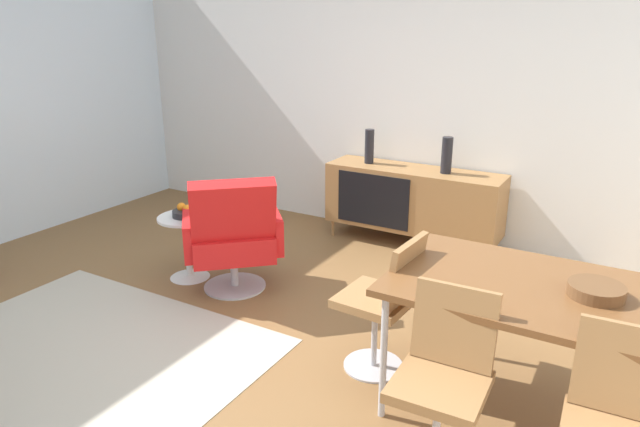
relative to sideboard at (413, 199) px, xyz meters
The scene contains 13 objects.
ground_plane 2.35m from the sideboard, 94.18° to the right, with size 8.32×8.32×0.00m, color brown.
wall_back 1.02m from the sideboard, 119.11° to the left, with size 6.80×0.12×2.80m, color silver.
sideboard is the anchor object (origin of this frame).
vase_cobalt 0.53m from the sideboard, ahead, with size 0.09×0.09×0.32m.
vase_sculptural_dark 0.63m from the sideboard, behind, with size 0.09×0.09×0.32m.
dining_table 2.52m from the sideboard, 52.93° to the right, with size 1.60×0.90×0.74m.
wooden_bowl_on_table 2.61m from the sideboard, 49.47° to the right, with size 0.26×0.26×0.06m, color brown.
dining_chair_near_window 2.10m from the sideboard, 72.73° to the right, with size 0.45×0.42×0.86m.
dining_chair_front_left 2.81m from the sideboard, 65.63° to the right, with size 0.41×0.44×0.86m.
lounge_chair_red 1.80m from the sideboard, 116.31° to the right, with size 0.91×0.91×0.95m.
side_table_round 2.05m from the sideboard, 128.64° to the right, with size 0.44×0.44×0.52m.
fruit_bowl 2.05m from the sideboard, 128.64° to the right, with size 0.20×0.20×0.11m.
area_rug 3.04m from the sideboard, 110.66° to the right, with size 2.20×1.70×0.01m, color #B7AD99.
Camera 1 is at (1.96, -2.45, 1.98)m, focal length 32.22 mm.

